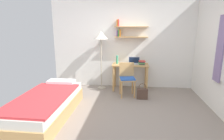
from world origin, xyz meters
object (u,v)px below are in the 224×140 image
at_px(bed, 47,105).
at_px(book_stack, 142,63).
at_px(water_bottle, 117,60).
at_px(handbag, 142,94).
at_px(desk, 130,69).
at_px(desk_chair, 127,77).
at_px(laptop, 134,62).
at_px(standing_lamp, 101,38).

distance_m(bed, book_stack, 2.77).
distance_m(water_bottle, handbag, 1.26).
distance_m(desk, desk_chair, 0.51).
height_order(desk, water_bottle, water_bottle).
height_order(laptop, handbag, laptop).
xyz_separation_m(bed, desk_chair, (1.57, 1.37, 0.26)).
height_order(bed, handbag, bed).
bearing_deg(desk, bed, -131.50).
bearing_deg(standing_lamp, handbag, -31.82).
xyz_separation_m(water_bottle, handbag, (0.71, -0.74, -0.74)).
distance_m(bed, desk_chair, 2.10).
relative_size(desk, standing_lamp, 0.61).
bearing_deg(water_bottle, bed, -123.66).
relative_size(laptop, handbag, 0.83).
xyz_separation_m(desk, handbag, (0.32, -0.71, -0.47)).
bearing_deg(book_stack, bed, -136.65).
bearing_deg(book_stack, standing_lamp, 178.85).
xyz_separation_m(standing_lamp, water_bottle, (0.47, 0.02, -0.60)).
relative_size(desk_chair, standing_lamp, 0.52).
relative_size(desk_chair, book_stack, 3.81).
bearing_deg(laptop, bed, -132.45).
xyz_separation_m(desk_chair, book_stack, (0.39, 0.49, 0.32)).
distance_m(laptop, handbag, 1.04).
xyz_separation_m(desk, desk_chair, (-0.07, -0.49, -0.11)).
xyz_separation_m(desk, standing_lamp, (-0.85, 0.02, 0.88)).
xyz_separation_m(laptop, book_stack, (0.21, -0.06, 0.00)).
bearing_deg(bed, water_bottle, 56.34).
relative_size(desk, book_stack, 4.47).
height_order(book_stack, handbag, book_stack).
bearing_deg(water_bottle, desk, -5.16).
bearing_deg(desk_chair, laptop, 71.68).
distance_m(desk_chair, book_stack, 0.70).
bearing_deg(bed, standing_lamp, 67.00).
relative_size(bed, water_bottle, 8.50).
height_order(bed, standing_lamp, standing_lamp).
bearing_deg(laptop, handbag, -74.34).
bearing_deg(laptop, standing_lamp, -177.73).
bearing_deg(desk_chair, book_stack, 51.05).
bearing_deg(desk, handbag, -65.61).
relative_size(laptop, water_bottle, 1.41).
height_order(bed, water_bottle, water_bottle).
relative_size(desk, laptop, 3.02).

